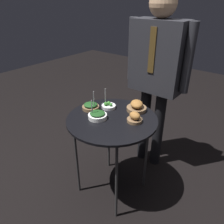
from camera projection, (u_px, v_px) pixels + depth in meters
ground_plane at (112, 187)px, 1.98m from camera, size 8.00×8.00×0.00m
serving_cart at (112, 124)px, 1.66m from camera, size 0.69×0.69×0.73m
bowl_roast_back_left at (135, 118)px, 1.58m from camera, size 0.11×0.11×0.08m
bowl_broccoli_mid_right at (108, 106)px, 1.78m from camera, size 0.11×0.11×0.16m
bowl_spinach_front_center at (97, 115)px, 1.62m from camera, size 0.14×0.14×0.15m
bowl_roast_front_left at (137, 106)px, 1.73m from camera, size 0.16×0.16×0.08m
bowl_spinach_center at (91, 106)px, 1.76m from camera, size 0.14×0.14×0.16m
waiter_figure at (157, 66)px, 1.86m from camera, size 0.59×0.22×1.60m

